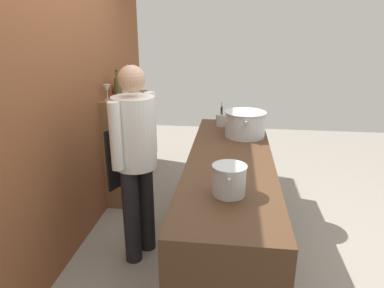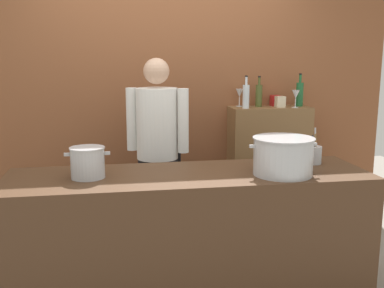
% 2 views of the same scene
% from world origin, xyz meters
% --- Properties ---
extents(ground_plane, '(8.00, 8.00, 0.00)m').
position_xyz_m(ground_plane, '(0.00, 0.00, 0.00)').
color(ground_plane, gray).
extents(brick_back_panel, '(4.40, 0.10, 3.00)m').
position_xyz_m(brick_back_panel, '(0.00, 1.40, 1.50)').
color(brick_back_panel, brown).
rests_on(brick_back_panel, ground_plane).
extents(prep_counter, '(2.43, 0.70, 0.90)m').
position_xyz_m(prep_counter, '(0.00, 0.00, 0.45)').
color(prep_counter, '#472D1C').
rests_on(prep_counter, ground_plane).
extents(bar_cabinet, '(0.76, 0.32, 1.20)m').
position_xyz_m(bar_cabinet, '(0.97, 1.19, 0.60)').
color(bar_cabinet, brown).
rests_on(bar_cabinet, ground_plane).
extents(chef, '(0.50, 0.40, 1.66)m').
position_xyz_m(chef, '(-0.14, 0.77, 0.96)').
color(chef, black).
rests_on(chef, ground_plane).
extents(stockpot_large, '(0.46, 0.40, 0.25)m').
position_xyz_m(stockpot_large, '(0.60, -0.13, 1.02)').
color(stockpot_large, '#B7BABF').
rests_on(stockpot_large, prep_counter).
extents(stockpot_small, '(0.29, 0.22, 0.20)m').
position_xyz_m(stockpot_small, '(-0.66, 0.00, 1.00)').
color(stockpot_small, '#B7BABF').
rests_on(stockpot_small, prep_counter).
extents(utensil_crock, '(0.10, 0.10, 0.27)m').
position_xyz_m(utensil_crock, '(0.94, 0.12, 0.97)').
color(utensil_crock, '#B7BABF').
rests_on(utensil_crock, prep_counter).
extents(wine_bottle_olive, '(0.06, 0.06, 0.29)m').
position_xyz_m(wine_bottle_olive, '(0.87, 1.23, 1.31)').
color(wine_bottle_olive, '#475123').
rests_on(wine_bottle_olive, bar_cabinet).
extents(wine_bottle_green, '(0.07, 0.07, 0.31)m').
position_xyz_m(wine_bottle_green, '(1.27, 1.20, 1.32)').
color(wine_bottle_green, '#1E592D').
rests_on(wine_bottle_green, bar_cabinet).
extents(wine_bottle_clear, '(0.06, 0.06, 0.30)m').
position_xyz_m(wine_bottle_clear, '(0.71, 1.10, 1.32)').
color(wine_bottle_clear, silver).
rests_on(wine_bottle_clear, bar_cabinet).
extents(wine_glass_short, '(0.07, 0.07, 0.17)m').
position_xyz_m(wine_glass_short, '(1.18, 1.09, 1.32)').
color(wine_glass_short, silver).
rests_on(wine_glass_short, bar_cabinet).
extents(wine_glass_wide, '(0.07, 0.07, 0.17)m').
position_xyz_m(wine_glass_wide, '(0.69, 1.28, 1.32)').
color(wine_glass_wide, silver).
rests_on(wine_glass_wide, bar_cabinet).
extents(spice_tin_cream, '(0.08, 0.08, 0.10)m').
position_xyz_m(spice_tin_cream, '(1.05, 1.15, 1.25)').
color(spice_tin_cream, beige).
rests_on(spice_tin_cream, bar_cabinet).
extents(spice_tin_red, '(0.08, 0.08, 0.10)m').
position_xyz_m(spice_tin_red, '(1.05, 1.28, 1.25)').
color(spice_tin_red, red).
rests_on(spice_tin_red, bar_cabinet).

